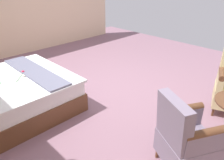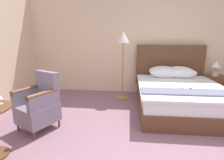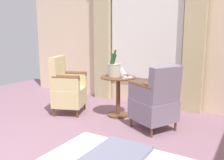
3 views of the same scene
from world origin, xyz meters
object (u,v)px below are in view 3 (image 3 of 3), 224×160
(wine_glass_near_bucket, at_px, (124,73))
(snack_plate, at_px, (128,77))
(wine_glass_near_edge, at_px, (122,69))
(armchair_by_window, at_px, (155,101))
(side_table_round, at_px, (118,92))
(champagne_bucket, at_px, (114,68))
(armchair_facing_bed, at_px, (67,88))

(wine_glass_near_bucket, height_order, snack_plate, wine_glass_near_bucket)
(wine_glass_near_edge, height_order, armchair_by_window, armchair_by_window)
(wine_glass_near_edge, height_order, snack_plate, wine_glass_near_edge)
(side_table_round, relative_size, snack_plate, 4.12)
(side_table_round, bearing_deg, wine_glass_near_bucket, 59.41)
(champagne_bucket, distance_m, wine_glass_near_edge, 0.16)
(snack_plate, height_order, armchair_facing_bed, armchair_facing_bed)
(side_table_round, distance_m, snack_plate, 0.32)
(side_table_round, xyz_separation_m, snack_plate, (-0.03, 0.16, 0.28))
(armchair_facing_bed, bearing_deg, champagne_bucket, 111.97)
(wine_glass_near_bucket, distance_m, armchair_facing_bed, 1.07)
(side_table_round, relative_size, wine_glass_near_bucket, 5.22)
(side_table_round, distance_m, armchair_by_window, 0.81)
(wine_glass_near_bucket, relative_size, armchair_facing_bed, 0.13)
(snack_plate, bearing_deg, armchair_facing_bed, -70.45)
(champagne_bucket, xyz_separation_m, wine_glass_near_bucket, (0.07, 0.22, -0.04))
(wine_glass_near_bucket, xyz_separation_m, wine_glass_near_edge, (-0.22, -0.15, 0.02))
(snack_plate, distance_m, armchair_facing_bed, 1.09)
(champagne_bucket, height_order, snack_plate, champagne_bucket)
(snack_plate, relative_size, armchair_by_window, 0.17)
(champagne_bucket, bearing_deg, snack_plate, 101.16)
(champagne_bucket, height_order, wine_glass_near_bucket, champagne_bucket)
(wine_glass_near_bucket, bearing_deg, champagne_bucket, -108.34)
(champagne_bucket, distance_m, armchair_by_window, 0.96)
(armchair_facing_bed, bearing_deg, armchair_by_window, 92.06)
(snack_plate, xyz_separation_m, armchair_by_window, (0.30, 0.61, -0.25))
(wine_glass_near_bucket, bearing_deg, armchair_facing_bed, -76.66)
(champagne_bucket, height_order, armchair_facing_bed, champagne_bucket)
(wine_glass_near_bucket, bearing_deg, armchair_by_window, 74.00)
(champagne_bucket, xyz_separation_m, snack_plate, (-0.05, 0.23, -0.13))
(wine_glass_near_bucket, xyz_separation_m, armchair_facing_bed, (0.23, -0.99, -0.32))
(wine_glass_near_bucket, height_order, armchair_by_window, armchair_by_window)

